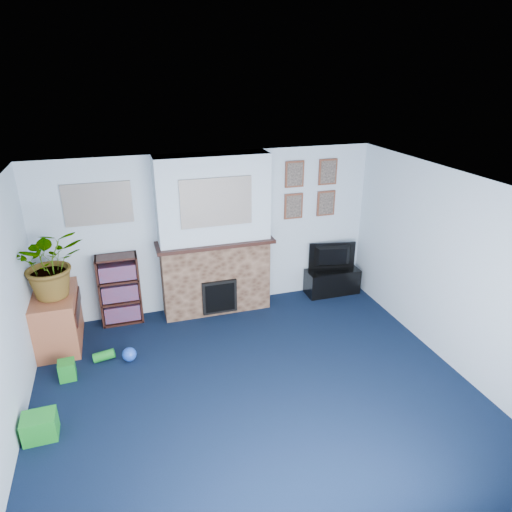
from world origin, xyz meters
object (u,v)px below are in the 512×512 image
object	(u,v)px
tv_stand	(332,280)
sideboard	(58,321)
television	(333,257)
bookshelf	(120,291)

from	to	relation	value
tv_stand	sideboard	size ratio (longest dim) A/B	0.90
television	bookshelf	xyz separation A→B (m)	(-3.36, 0.06, -0.13)
tv_stand	television	world-z (taller)	television
tv_stand	television	bearing A→B (deg)	90.00
bookshelf	sideboard	size ratio (longest dim) A/B	1.08
television	bookshelf	size ratio (longest dim) A/B	0.73
tv_stand	television	distance (m)	0.41
television	bookshelf	distance (m)	3.36
tv_stand	sideboard	bearing A→B (deg)	-176.18
television	tv_stand	bearing A→B (deg)	100.55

